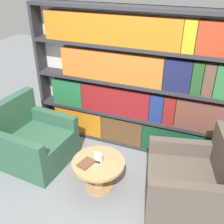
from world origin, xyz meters
TOP-DOWN VIEW (x-y plane):
  - ground_plane at (0.00, 0.00)m, footprint 14.00×14.00m
  - bookshelf at (0.05, 1.29)m, footprint 3.26×0.30m
  - armchair_left at (-1.25, 0.35)m, footprint 1.00×0.97m
  - armchair_right at (1.03, 0.36)m, footprint 1.12×1.10m
  - coffee_table at (-0.11, 0.18)m, footprint 0.69×0.69m
  - table_sign at (-0.11, 0.18)m, footprint 0.11×0.06m
  - stray_book at (-0.23, 0.08)m, footprint 0.19×0.24m

SIDE VIEW (x-z plane):
  - ground_plane at x=0.00m, z-range 0.00..0.00m
  - coffee_table at x=-0.11m, z-range 0.09..0.52m
  - armchair_left at x=-1.25m, z-range -0.17..0.80m
  - armchair_right at x=1.03m, z-range -0.17..0.80m
  - stray_book at x=-0.23m, z-range 0.43..0.46m
  - table_sign at x=-0.11m, z-range 0.42..0.57m
  - bookshelf at x=0.05m, z-range -0.03..2.15m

